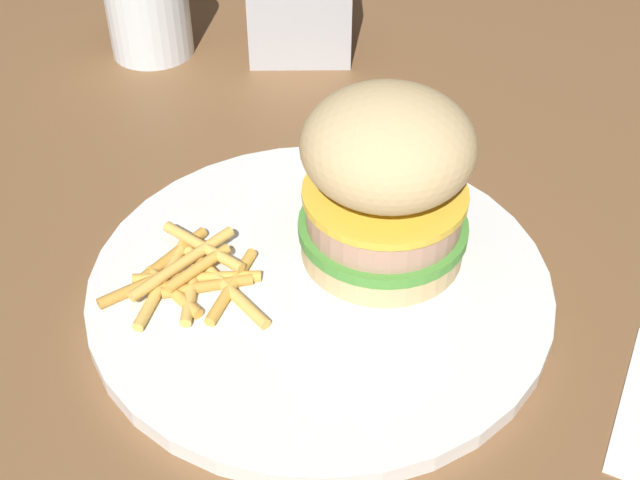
# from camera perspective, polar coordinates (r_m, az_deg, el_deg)

# --- Properties ---
(ground_plane) EXTENTS (1.60, 1.60, 0.00)m
(ground_plane) POSITION_cam_1_polar(r_m,az_deg,el_deg) (0.51, 1.61, -3.31)
(ground_plane) COLOR brown
(plate) EXTENTS (0.29, 0.29, 0.01)m
(plate) POSITION_cam_1_polar(r_m,az_deg,el_deg) (0.51, 0.00, -3.07)
(plate) COLOR white
(plate) RESTS_ON ground_plane
(sandwich) EXTENTS (0.11, 0.11, 0.11)m
(sandwich) POSITION_cam_1_polar(r_m,az_deg,el_deg) (0.49, 4.66, 4.26)
(sandwich) COLOR tan
(sandwich) RESTS_ON plate
(fries_pile) EXTENTS (0.10, 0.09, 0.01)m
(fries_pile) POSITION_cam_1_polar(r_m,az_deg,el_deg) (0.50, -9.02, -2.52)
(fries_pile) COLOR #E5B251
(fries_pile) RESTS_ON plate
(drink_glass) EXTENTS (0.07, 0.07, 0.09)m
(drink_glass) POSITION_cam_1_polar(r_m,az_deg,el_deg) (0.77, -12.00, 15.58)
(drink_glass) COLOR silver
(drink_glass) RESTS_ON ground_plane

